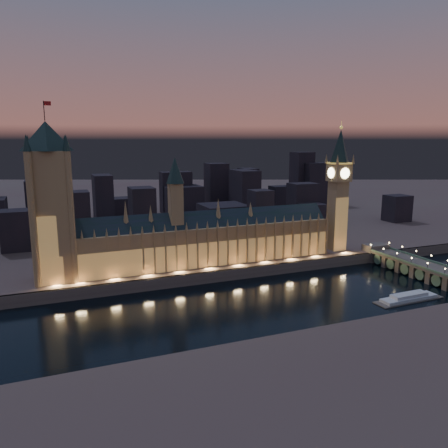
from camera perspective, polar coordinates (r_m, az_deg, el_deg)
name	(u,v)px	position (r m, az deg, el deg)	size (l,w,h in m)	color
ground_plane	(249,300)	(274.72, 3.34, -9.93)	(2000.00, 2000.00, 0.00)	black
north_bank	(120,196)	(765.85, -13.39, 3.61)	(2000.00, 960.00, 8.00)	#53393A
embankment_wall	(225,275)	(308.90, 0.10, -6.73)	(2000.00, 2.50, 8.00)	#4B4644
palace_of_westminster	(202,239)	(318.54, -2.90, -2.03)	(202.00, 22.64, 78.00)	#9C7F59
victoria_tower	(50,195)	(296.00, -21.73, 3.60)	(31.68, 31.68, 113.06)	#9C7F59
elizabeth_tower	(339,180)	(367.20, 14.76, 5.64)	(18.00, 18.00, 104.43)	#9C7F59
westminster_bridge	(421,269)	(347.47, 24.36, -5.38)	(19.57, 113.00, 15.90)	#4B4644
river_boat	(409,298)	(296.86, 23.00, -8.88)	(47.50, 12.10, 4.50)	#4B4644
city_backdrop	(192,199)	(505.80, -4.26, 3.27)	(456.00, 215.63, 72.91)	black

